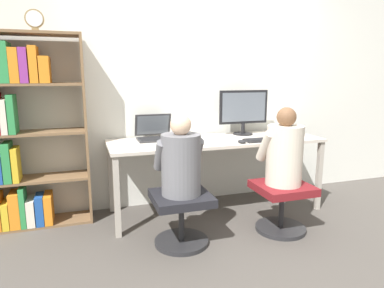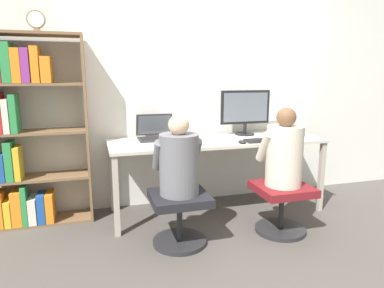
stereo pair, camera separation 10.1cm
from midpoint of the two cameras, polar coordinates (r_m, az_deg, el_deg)
name	(u,v)px [view 2 (the right image)]	position (r m, az deg, el deg)	size (l,w,h in m)	color
ground_plane	(228,223)	(3.45, 6.94, -13.01)	(14.00, 14.00, 0.00)	#4C4742
wall_back	(205,86)	(3.85, 2.89, 9.62)	(10.00, 0.05, 2.60)	silver
desk	(217,146)	(3.54, 4.99, -0.33)	(2.19, 0.70, 0.77)	beige
desktop_monitor	(245,111)	(3.81, 9.63, 5.44)	(0.57, 0.22, 0.49)	black
laptop	(156,134)	(3.54, -5.18, 1.66)	(0.38, 0.34, 0.25)	#2D2D30
keyboard	(265,140)	(3.49, 12.82, 0.63)	(0.40, 0.15, 0.03)	#232326
computer_mouse_by_keyboard	(242,142)	(3.35, 9.21, 0.35)	(0.07, 0.11, 0.03)	black
office_chair_left	(282,203)	(3.28, 15.58, -9.41)	(0.48, 0.46, 0.45)	#262628
office_chair_right	(179,213)	(2.94, -1.10, -11.39)	(0.48, 0.46, 0.45)	#262628
person_at_monitor	(284,152)	(3.15, 15.98, -1.36)	(0.39, 0.35, 0.70)	beige
person_at_laptop	(179,161)	(2.81, -1.17, -2.80)	(0.40, 0.35, 0.67)	slate
bookshelf	(25,133)	(3.49, -25.36, 1.62)	(0.89, 0.32, 1.79)	brown
desk_clock	(36,20)	(3.39, -23.74, 18.39)	(0.16, 0.03, 0.18)	olive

